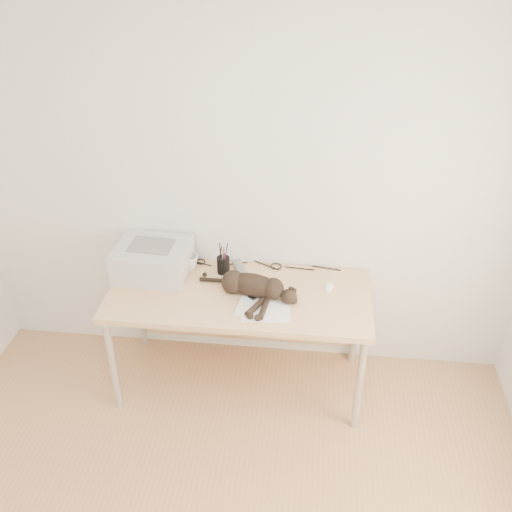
# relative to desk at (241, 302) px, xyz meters

# --- Properties ---
(wall_back) EXTENTS (3.50, 0.00, 3.50)m
(wall_back) POSITION_rel_desk_xyz_m (0.00, 0.27, 0.69)
(wall_back) COLOR silver
(wall_back) RESTS_ON floor
(desk) EXTENTS (1.60, 0.70, 0.74)m
(desk) POSITION_rel_desk_xyz_m (0.00, 0.00, 0.00)
(desk) COLOR #E2BC84
(desk) RESTS_ON floor
(printer) EXTENTS (0.47, 0.40, 0.21)m
(printer) POSITION_rel_desk_xyz_m (-0.57, 0.07, 0.24)
(printer) COLOR #BBBBC0
(printer) RESTS_ON desk
(papers) EXTENTS (0.33, 0.25, 0.01)m
(papers) POSITION_rel_desk_xyz_m (0.17, -0.25, 0.14)
(papers) COLOR white
(papers) RESTS_ON desk
(cat) EXTENTS (0.63, 0.40, 0.15)m
(cat) POSITION_rel_desk_xyz_m (0.08, -0.10, 0.20)
(cat) COLOR black
(cat) RESTS_ON desk
(mug) EXTENTS (0.15, 0.15, 0.10)m
(mug) POSITION_rel_desk_xyz_m (-0.35, 0.14, 0.18)
(mug) COLOR silver
(mug) RESTS_ON desk
(pen_cup) EXTENTS (0.08, 0.08, 0.21)m
(pen_cup) POSITION_rel_desk_xyz_m (-0.13, 0.13, 0.19)
(pen_cup) COLOR black
(pen_cup) RESTS_ON desk
(remote_grey) EXTENTS (0.13, 0.20, 0.02)m
(remote_grey) POSITION_rel_desk_xyz_m (-0.03, 0.16, 0.14)
(remote_grey) COLOR slate
(remote_grey) RESTS_ON desk
(remote_black) EXTENTS (0.14, 0.15, 0.02)m
(remote_black) POSITION_rel_desk_xyz_m (0.13, -0.09, 0.14)
(remote_black) COLOR black
(remote_black) RESTS_ON desk
(mouse) EXTENTS (0.08, 0.11, 0.03)m
(mouse) POSITION_rel_desk_xyz_m (0.54, 0.03, 0.15)
(mouse) COLOR white
(mouse) RESTS_ON desk
(cable_tangle) EXTENTS (1.36, 0.08, 0.01)m
(cable_tangle) POSITION_rel_desk_xyz_m (0.00, 0.22, 0.14)
(cable_tangle) COLOR black
(cable_tangle) RESTS_ON desk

